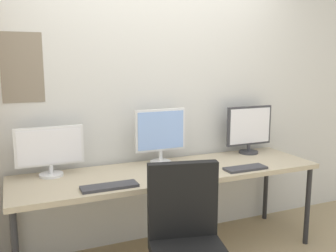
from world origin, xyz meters
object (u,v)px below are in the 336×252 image
(monitor_left, at_px, (50,150))
(laptop_closed, at_px, (192,167))
(keyboard_left, at_px, (110,186))
(computer_mouse, at_px, (168,174))
(keyboard_right, at_px, (245,168))
(desk, at_px, (170,175))
(monitor_center, at_px, (160,134))
(monitor_right, at_px, (249,128))

(monitor_left, height_order, laptop_closed, monitor_left)
(monitor_left, bearing_deg, keyboard_left, -52.45)
(computer_mouse, bearing_deg, keyboard_right, -7.19)
(desk, height_order, computer_mouse, computer_mouse)
(desk, bearing_deg, monitor_center, 90.00)
(laptop_closed, bearing_deg, keyboard_right, -8.52)
(desk, height_order, laptop_closed, laptop_closed)
(monitor_center, xyz_separation_m, laptop_closed, (0.17, -0.26, -0.24))
(desk, bearing_deg, monitor_left, 166.73)
(desk, distance_m, computer_mouse, 0.18)
(keyboard_right, relative_size, computer_mouse, 3.67)
(monitor_center, bearing_deg, monitor_right, 0.00)
(monitor_left, bearing_deg, laptop_closed, -13.44)
(desk, distance_m, monitor_left, 0.96)
(monitor_left, relative_size, keyboard_left, 1.28)
(monitor_right, relative_size, keyboard_right, 1.33)
(monitor_left, height_order, keyboard_left, monitor_left)
(desk, bearing_deg, monitor_right, 13.27)
(monitor_left, height_order, keyboard_right, monitor_left)
(monitor_left, height_order, computer_mouse, monitor_left)
(desk, height_order, monitor_left, monitor_left)
(monitor_left, xyz_separation_m, computer_mouse, (0.82, -0.36, -0.19))
(laptop_closed, bearing_deg, desk, -177.20)
(monitor_left, relative_size, keyboard_right, 1.43)
(monitor_center, bearing_deg, computer_mouse, -102.96)
(monitor_right, height_order, laptop_closed, monitor_right)
(monitor_center, bearing_deg, laptop_closed, -55.99)
(monitor_center, xyz_separation_m, monitor_right, (0.90, 0.00, -0.02))
(keyboard_right, xyz_separation_m, computer_mouse, (-0.64, 0.08, 0.01))
(keyboard_right, bearing_deg, desk, 157.67)
(keyboard_right, bearing_deg, monitor_center, 141.70)
(monitor_right, distance_m, keyboard_right, 0.60)
(keyboard_left, bearing_deg, monitor_left, 127.55)
(monitor_right, xyz_separation_m, keyboard_right, (-0.34, -0.44, -0.23))
(computer_mouse, distance_m, laptop_closed, 0.28)
(monitor_right, bearing_deg, computer_mouse, -159.83)
(monitor_center, distance_m, keyboard_left, 0.75)
(keyboard_left, bearing_deg, monitor_center, 38.30)
(monitor_right, height_order, computer_mouse, monitor_right)
(computer_mouse, bearing_deg, monitor_right, 20.17)
(monitor_center, distance_m, computer_mouse, 0.44)
(monitor_right, distance_m, keyboard_left, 1.54)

